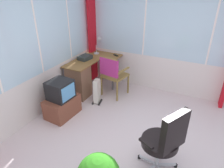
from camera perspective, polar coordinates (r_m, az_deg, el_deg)
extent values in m
cube|color=beige|center=(3.36, 6.20, -19.78)|extent=(5.50, 5.15, 0.06)
cube|color=silver|center=(4.09, -22.29, -4.41)|extent=(4.50, 0.06, 0.82)
cube|color=silver|center=(3.64, -25.74, 12.26)|extent=(4.41, 0.06, 1.63)
cube|color=white|center=(3.93, -20.69, 14.14)|extent=(0.04, 0.07, 1.63)
cube|color=white|center=(4.58, -12.46, 16.90)|extent=(0.04, 0.07, 1.63)
cube|color=silver|center=(4.95, 15.91, 2.28)|extent=(0.06, 4.15, 0.82)
cube|color=silver|center=(4.58, 17.93, 16.26)|extent=(0.06, 4.07, 1.63)
cube|color=white|center=(4.53, 26.77, 14.60)|extent=(0.07, 0.04, 1.63)
cube|color=white|center=(4.74, 9.35, 17.51)|extent=(0.07, 0.04, 1.63)
cube|color=red|center=(5.22, -5.37, 14.48)|extent=(0.34, 0.09, 2.53)
cube|color=brown|center=(4.81, -6.88, 6.80)|extent=(1.32, 0.52, 0.02)
cube|color=brown|center=(4.93, -0.07, 7.54)|extent=(0.52, 0.35, 0.02)
cube|color=brown|center=(4.64, -9.47, 0.62)|extent=(0.40, 0.48, 0.72)
cylinder|color=#4C4C51|center=(4.85, 0.20, 2.29)|extent=(0.04, 0.04, 0.73)
cylinder|color=#4C4C51|center=(4.63, -12.99, 0.26)|extent=(0.04, 0.04, 0.73)
cylinder|color=#B2B7BC|center=(5.14, -4.36, 8.56)|extent=(0.13, 0.13, 0.02)
cylinder|color=#B2B7BC|center=(5.11, -4.40, 9.71)|extent=(0.02, 0.02, 0.20)
cylinder|color=#B2B7BC|center=(5.08, -3.90, 11.98)|extent=(0.05, 0.09, 0.19)
cone|color=#B2B7BC|center=(5.09, -3.22, 12.50)|extent=(0.13, 0.12, 0.12)
cube|color=black|center=(4.99, 1.07, 8.05)|extent=(0.11, 0.15, 0.02)
cube|color=#262C2A|center=(4.78, -7.57, 7.36)|extent=(0.33, 0.28, 0.09)
cylinder|color=olive|center=(4.77, 4.53, -0.07)|extent=(0.04, 0.04, 0.46)
cylinder|color=olive|center=(4.99, 0.29, 1.33)|extent=(0.04, 0.04, 0.46)
cylinder|color=olive|center=(4.45, 1.44, -2.17)|extent=(0.04, 0.04, 0.46)
cylinder|color=olive|center=(4.69, -2.93, -0.56)|extent=(0.04, 0.04, 0.46)
cube|color=olive|center=(4.61, 0.85, 2.43)|extent=(0.56, 0.56, 0.04)
cube|color=olive|center=(4.35, -0.85, 4.42)|extent=(0.12, 0.43, 0.46)
cube|color=#B22D79|center=(4.34, -0.85, 4.70)|extent=(0.14, 0.46, 0.38)
cube|color=olive|center=(4.42, 3.17, 3.82)|extent=(0.43, 0.12, 0.03)
cube|color=olive|center=(4.66, -1.32, 5.13)|extent=(0.43, 0.12, 0.03)
cube|color=#B7B7BF|center=(3.25, 14.91, -20.91)|extent=(0.16, 0.27, 0.02)
cylinder|color=black|center=(3.31, 17.37, -20.91)|extent=(0.05, 0.05, 0.05)
cube|color=#B7B7BF|center=(3.32, 12.63, -19.36)|extent=(0.28, 0.08, 0.02)
cylinder|color=black|center=(3.43, 12.85, -17.96)|extent=(0.05, 0.05, 0.05)
cube|color=#B7B7BF|center=(3.25, 9.96, -20.21)|extent=(0.08, 0.28, 0.02)
cylinder|color=black|center=(3.31, 7.63, -19.54)|extent=(0.05, 0.05, 0.05)
cylinder|color=#B7B7BF|center=(3.07, 12.73, -18.62)|extent=(0.05, 0.05, 0.38)
cylinder|color=black|center=(2.92, 13.20, -15.51)|extent=(0.50, 0.50, 0.09)
cube|color=black|center=(2.64, 17.02, -12.68)|extent=(0.42, 0.27, 0.52)
cube|color=black|center=(3.01, 16.95, -11.33)|extent=(0.14, 0.22, 0.04)
cube|color=black|center=(2.67, 9.52, -16.04)|extent=(0.14, 0.22, 0.04)
cube|color=brown|center=(4.14, -13.69, -6.10)|extent=(0.67, 0.48, 0.39)
cube|color=black|center=(3.95, -14.28, -1.56)|extent=(0.45, 0.43, 0.36)
cube|color=#5197CF|center=(3.82, -12.07, -2.32)|extent=(0.34, 0.03, 0.28)
cube|color=silver|center=(4.30, -4.64, -2.51)|extent=(0.04, 0.10, 0.51)
cube|color=silver|center=(4.34, -4.46, -2.24)|extent=(0.04, 0.10, 0.51)
cube|color=silver|center=(4.37, -4.29, -1.98)|extent=(0.04, 0.10, 0.51)
cube|color=silver|center=(4.40, -4.12, -1.72)|extent=(0.04, 0.10, 0.51)
cube|color=silver|center=(4.44, -3.95, -1.46)|extent=(0.04, 0.10, 0.51)
cube|color=black|center=(4.49, -3.32, -5.11)|extent=(0.23, 0.08, 0.03)
cube|color=black|center=(4.53, -5.01, -4.86)|extent=(0.23, 0.08, 0.03)
cube|color=silver|center=(4.46, -3.80, -0.93)|extent=(0.07, 0.10, 0.36)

